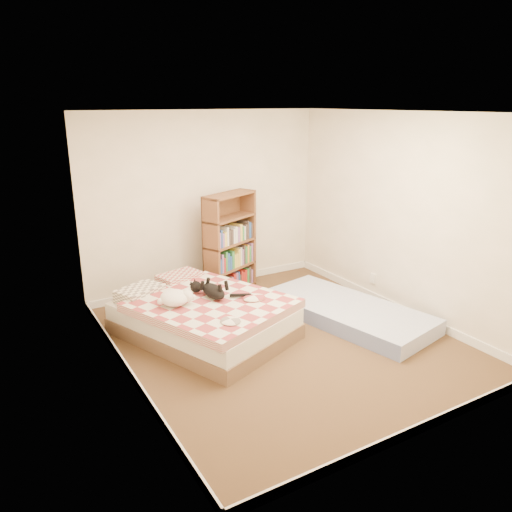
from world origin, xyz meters
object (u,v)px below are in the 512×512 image
bed (202,315)px  bookshelf (229,255)px  black_cat (212,290)px  white_dog (175,298)px  floor_mattress (347,312)px

bed → bookshelf: bearing=28.5°
black_cat → white_dog: (-0.46, -0.04, 0.01)m
bookshelf → white_dog: bearing=-161.3°
floor_mattress → white_dog: (-2.07, 0.45, 0.45)m
floor_mattress → bed: bearing=151.0°
bed → white_dog: bearing=169.4°
bed → white_dog: (-0.34, -0.06, 0.31)m
bookshelf → white_dog: 1.72m
white_dog → black_cat: bearing=-14.7°
floor_mattress → black_cat: size_ratio=2.89×
bed → floor_mattress: 1.81m
black_cat → floor_mattress: bearing=-50.0°
white_dog → bookshelf: bearing=23.3°
white_dog → bed: bearing=-8.6°
bookshelf → floor_mattress: 1.85m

